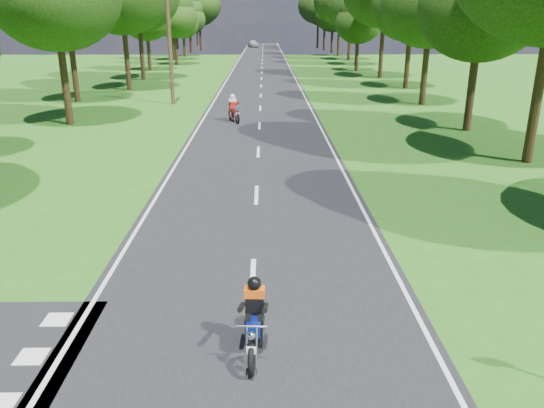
{
  "coord_description": "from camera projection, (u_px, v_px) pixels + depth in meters",
  "views": [
    {
      "loc": [
        0.29,
        -8.79,
        5.6
      ],
      "look_at": [
        0.47,
        4.0,
        1.1
      ],
      "focal_mm": 35.0,
      "sensor_mm": 36.0,
      "label": 1
    }
  ],
  "objects": [
    {
      "name": "main_road",
      "position": [
        262.0,
        73.0,
        57.3
      ],
      "size": [
        7.0,
        140.0,
        0.02
      ],
      "primitive_type": "cube",
      "color": "black",
      "rests_on": "ground"
    },
    {
      "name": "road_markings",
      "position": [
        260.0,
        74.0,
        55.53
      ],
      "size": [
        7.4,
        140.0,
        0.01
      ],
      "color": "silver",
      "rests_on": "main_road"
    },
    {
      "name": "distant_car",
      "position": [
        253.0,
        43.0,
        106.64
      ],
      "size": [
        2.68,
        4.47,
        1.42
      ],
      "primitive_type": "imported",
      "rotation": [
        0.0,
        0.0,
        0.25
      ],
      "color": "silver",
      "rests_on": "main_road"
    },
    {
      "name": "telegraph_pole",
      "position": [
        170.0,
        42.0,
        35.12
      ],
      "size": [
        1.2,
        0.26,
        8.0
      ],
      "color": "#382616",
      "rests_on": "ground"
    },
    {
      "name": "rider_far_red",
      "position": [
        234.0,
        108.0,
        29.96
      ],
      "size": [
        1.16,
        1.93,
        1.53
      ],
      "primitive_type": null,
      "rotation": [
        0.0,
        0.0,
        0.32
      ],
      "color": "#9B0B12",
      "rests_on": "main_road"
    },
    {
      "name": "ground",
      "position": [
        251.0,
        327.0,
        10.14
      ],
      "size": [
        160.0,
        160.0,
        0.0
      ],
      "primitive_type": "plane",
      "color": "#2C5A14",
      "rests_on": "ground"
    },
    {
      "name": "rider_near_blue",
      "position": [
        254.0,
        316.0,
        9.21
      ],
      "size": [
        0.62,
        1.65,
        1.35
      ],
      "primitive_type": null,
      "rotation": [
        0.0,
        0.0,
        -0.05
      ],
      "color": "navy",
      "rests_on": "main_road"
    }
  ]
}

